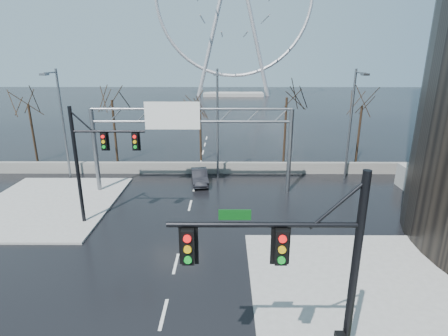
{
  "coord_description": "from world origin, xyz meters",
  "views": [
    {
      "loc": [
        2.75,
        -12.79,
        10.81
      ],
      "look_at": [
        2.64,
        8.92,
        4.0
      ],
      "focal_mm": 28.0,
      "sensor_mm": 36.0,
      "label": 1
    }
  ],
  "objects_px": {
    "signal_mast_near": "(308,273)",
    "ferris_wheel": "(234,2)",
    "car": "(200,177)",
    "signal_mast_far": "(93,155)",
    "sign_gantry": "(187,132)"
  },
  "relations": [
    {
      "from": "signal_mast_near",
      "to": "ferris_wheel",
      "type": "relative_size",
      "value": 0.16
    },
    {
      "from": "ferris_wheel",
      "to": "car",
      "type": "relative_size",
      "value": 12.87
    },
    {
      "from": "signal_mast_far",
      "to": "sign_gantry",
      "type": "distance_m",
      "value": 8.14
    },
    {
      "from": "ferris_wheel",
      "to": "car",
      "type": "distance_m",
      "value": 82.19
    },
    {
      "from": "sign_gantry",
      "to": "car",
      "type": "xyz_separation_m",
      "value": [
        0.76,
        2.04,
        -4.53
      ]
    },
    {
      "from": "signal_mast_far",
      "to": "sign_gantry",
      "type": "relative_size",
      "value": 0.49
    },
    {
      "from": "signal_mast_near",
      "to": "ferris_wheel",
      "type": "xyz_separation_m",
      "value": [
        -0.14,
        99.04,
        21.26
      ]
    },
    {
      "from": "car",
      "to": "ferris_wheel",
      "type": "bearing_deg",
      "value": 78.38
    },
    {
      "from": "signal_mast_near",
      "to": "signal_mast_far",
      "type": "xyz_separation_m",
      "value": [
        -11.01,
        13.0,
        -0.04
      ]
    },
    {
      "from": "sign_gantry",
      "to": "car",
      "type": "distance_m",
      "value": 5.03
    },
    {
      "from": "ferris_wheel",
      "to": "car",
      "type": "xyz_separation_m",
      "value": [
        -4.61,
        -78.0,
        -25.48
      ]
    },
    {
      "from": "sign_gantry",
      "to": "ferris_wheel",
      "type": "bearing_deg",
      "value": 86.16
    },
    {
      "from": "signal_mast_near",
      "to": "car",
      "type": "relative_size",
      "value": 2.02
    },
    {
      "from": "ferris_wheel",
      "to": "sign_gantry",
      "type": "bearing_deg",
      "value": -93.84
    },
    {
      "from": "signal_mast_far",
      "to": "signal_mast_near",
      "type": "bearing_deg",
      "value": -49.74
    }
  ]
}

